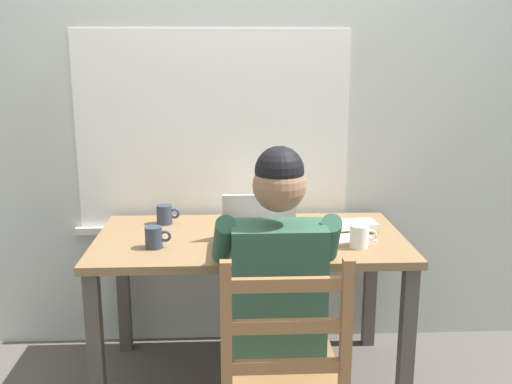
{
  "coord_description": "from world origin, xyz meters",
  "views": [
    {
      "loc": [
        -0.09,
        -2.54,
        1.54
      ],
      "look_at": [
        0.03,
        -0.05,
        0.95
      ],
      "focal_mm": 40.75,
      "sensor_mm": 36.0,
      "label": 1
    }
  ],
  "objects_px": {
    "wooden_chair": "(282,376)",
    "coffee_mug_dark": "(165,215)",
    "desk": "(250,256)",
    "seated_person": "(276,285)",
    "coffee_mug_white": "(360,236)",
    "laptop": "(260,234)",
    "coffee_mug_spare": "(154,237)",
    "computer_mouse": "(320,243)",
    "book_stack_main": "(354,226)"
  },
  "relations": [
    {
      "from": "desk",
      "to": "book_stack_main",
      "type": "height_order",
      "value": "book_stack_main"
    },
    {
      "from": "wooden_chair",
      "to": "book_stack_main",
      "type": "height_order",
      "value": "wooden_chair"
    },
    {
      "from": "wooden_chair",
      "to": "computer_mouse",
      "type": "bearing_deg",
      "value": 69.38
    },
    {
      "from": "wooden_chair",
      "to": "laptop",
      "type": "height_order",
      "value": "laptop"
    },
    {
      "from": "desk",
      "to": "coffee_mug_dark",
      "type": "relative_size",
      "value": 12.38
    },
    {
      "from": "laptop",
      "to": "book_stack_main",
      "type": "relative_size",
      "value": 1.58
    },
    {
      "from": "desk",
      "to": "wooden_chair",
      "type": "distance_m",
      "value": 0.76
    },
    {
      "from": "computer_mouse",
      "to": "coffee_mug_spare",
      "type": "relative_size",
      "value": 0.89
    },
    {
      "from": "laptop",
      "to": "coffee_mug_white",
      "type": "distance_m",
      "value": 0.43
    },
    {
      "from": "wooden_chair",
      "to": "coffee_mug_spare",
      "type": "height_order",
      "value": "wooden_chair"
    },
    {
      "from": "computer_mouse",
      "to": "wooden_chair",
      "type": "bearing_deg",
      "value": -110.62
    },
    {
      "from": "coffee_mug_dark",
      "to": "book_stack_main",
      "type": "bearing_deg",
      "value": -9.83
    },
    {
      "from": "desk",
      "to": "seated_person",
      "type": "distance_m",
      "value": 0.46
    },
    {
      "from": "coffee_mug_dark",
      "to": "coffee_mug_spare",
      "type": "bearing_deg",
      "value": -91.02
    },
    {
      "from": "desk",
      "to": "seated_person",
      "type": "height_order",
      "value": "seated_person"
    },
    {
      "from": "laptop",
      "to": "coffee_mug_dark",
      "type": "relative_size",
      "value": 2.91
    },
    {
      "from": "desk",
      "to": "laptop",
      "type": "distance_m",
      "value": 0.2
    },
    {
      "from": "laptop",
      "to": "coffee_mug_dark",
      "type": "bearing_deg",
      "value": 142.41
    },
    {
      "from": "wooden_chair",
      "to": "book_stack_main",
      "type": "relative_size",
      "value": 4.45
    },
    {
      "from": "coffee_mug_white",
      "to": "coffee_mug_dark",
      "type": "height_order",
      "value": "coffee_mug_white"
    },
    {
      "from": "coffee_mug_dark",
      "to": "coffee_mug_spare",
      "type": "xyz_separation_m",
      "value": [
        -0.01,
        -0.36,
        -0.0
      ]
    },
    {
      "from": "wooden_chair",
      "to": "laptop",
      "type": "xyz_separation_m",
      "value": [
        -0.04,
        0.6,
        0.33
      ]
    },
    {
      "from": "coffee_mug_white",
      "to": "computer_mouse",
      "type": "bearing_deg",
      "value": 173.48
    },
    {
      "from": "coffee_mug_dark",
      "to": "book_stack_main",
      "type": "height_order",
      "value": "coffee_mug_dark"
    },
    {
      "from": "desk",
      "to": "seated_person",
      "type": "bearing_deg",
      "value": -79.55
    },
    {
      "from": "coffee_mug_white",
      "to": "coffee_mug_dark",
      "type": "distance_m",
      "value": 0.96
    },
    {
      "from": "computer_mouse",
      "to": "book_stack_main",
      "type": "height_order",
      "value": "book_stack_main"
    },
    {
      "from": "desk",
      "to": "coffee_mug_white",
      "type": "relative_size",
      "value": 11.78
    },
    {
      "from": "computer_mouse",
      "to": "coffee_mug_dark",
      "type": "distance_m",
      "value": 0.8
    },
    {
      "from": "desk",
      "to": "laptop",
      "type": "relative_size",
      "value": 4.26
    },
    {
      "from": "laptop",
      "to": "computer_mouse",
      "type": "height_order",
      "value": "laptop"
    },
    {
      "from": "desk",
      "to": "book_stack_main",
      "type": "distance_m",
      "value": 0.51
    },
    {
      "from": "wooden_chair",
      "to": "coffee_mug_white",
      "type": "xyz_separation_m",
      "value": [
        0.38,
        0.55,
        0.33
      ]
    },
    {
      "from": "seated_person",
      "to": "computer_mouse",
      "type": "distance_m",
      "value": 0.37
    },
    {
      "from": "wooden_chair",
      "to": "coffee_mug_dark",
      "type": "relative_size",
      "value": 8.17
    },
    {
      "from": "laptop",
      "to": "book_stack_main",
      "type": "height_order",
      "value": "laptop"
    },
    {
      "from": "laptop",
      "to": "coffee_mug_white",
      "type": "height_order",
      "value": "laptop"
    },
    {
      "from": "desk",
      "to": "coffee_mug_dark",
      "type": "distance_m",
      "value": 0.49
    },
    {
      "from": "computer_mouse",
      "to": "coffee_mug_dark",
      "type": "height_order",
      "value": "coffee_mug_dark"
    },
    {
      "from": "computer_mouse",
      "to": "seated_person",
      "type": "bearing_deg",
      "value": -126.43
    },
    {
      "from": "coffee_mug_spare",
      "to": "coffee_mug_white",
      "type": "bearing_deg",
      "value": -2.24
    },
    {
      "from": "seated_person",
      "to": "wooden_chair",
      "type": "xyz_separation_m",
      "value": [
        0.0,
        -0.28,
        -0.22
      ]
    },
    {
      "from": "computer_mouse",
      "to": "coffee_mug_white",
      "type": "height_order",
      "value": "coffee_mug_white"
    },
    {
      "from": "desk",
      "to": "book_stack_main",
      "type": "bearing_deg",
      "value": 7.15
    },
    {
      "from": "desk",
      "to": "wooden_chair",
      "type": "bearing_deg",
      "value": -83.5
    },
    {
      "from": "seated_person",
      "to": "computer_mouse",
      "type": "relative_size",
      "value": 12.31
    },
    {
      "from": "coffee_mug_white",
      "to": "coffee_mug_spare",
      "type": "relative_size",
      "value": 1.06
    },
    {
      "from": "wooden_chair",
      "to": "seated_person",
      "type": "bearing_deg",
      "value": 90.0
    },
    {
      "from": "desk",
      "to": "computer_mouse",
      "type": "xyz_separation_m",
      "value": [
        0.3,
        -0.16,
        0.11
      ]
    },
    {
      "from": "desk",
      "to": "computer_mouse",
      "type": "bearing_deg",
      "value": -28.31
    }
  ]
}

